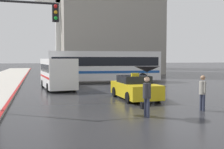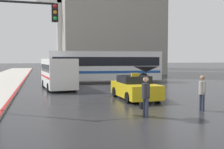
{
  "view_description": "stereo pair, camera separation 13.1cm",
  "coord_description": "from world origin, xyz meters",
  "px_view_note": "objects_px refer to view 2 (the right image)",
  "views": [
    {
      "loc": [
        -3.92,
        -8.38,
        2.33
      ],
      "look_at": [
        0.48,
        6.84,
        1.4
      ],
      "focal_mm": 42.0,
      "sensor_mm": 36.0,
      "label": 1
    },
    {
      "loc": [
        -3.79,
        -8.42,
        2.33
      ],
      "look_at": [
        0.48,
        6.84,
        1.4
      ],
      "focal_mm": 42.0,
      "sensor_mm": 36.0,
      "label": 2
    }
  ],
  "objects_px": {
    "taxi": "(135,88)",
    "pedestrian_with_umbrella": "(146,77)",
    "traffic_light": "(22,32)",
    "ambulance_van": "(58,72)",
    "monument_cross": "(60,16)",
    "city_bus": "(106,65)",
    "pedestrian_man": "(202,90)"
  },
  "relations": [
    {
      "from": "traffic_light",
      "to": "monument_cross",
      "type": "height_order",
      "value": "monument_cross"
    },
    {
      "from": "city_bus",
      "to": "pedestrian_man",
      "type": "distance_m",
      "value": 15.39
    },
    {
      "from": "city_bus",
      "to": "traffic_light",
      "type": "distance_m",
      "value": 15.3
    },
    {
      "from": "pedestrian_man",
      "to": "monument_cross",
      "type": "bearing_deg",
      "value": -169.34
    },
    {
      "from": "taxi",
      "to": "traffic_light",
      "type": "relative_size",
      "value": 0.79
    },
    {
      "from": "taxi",
      "to": "city_bus",
      "type": "xyz_separation_m",
      "value": [
        1.12,
        11.24,
        1.08
      ]
    },
    {
      "from": "pedestrian_man",
      "to": "pedestrian_with_umbrella",
      "type": "bearing_deg",
      "value": -76.68
    },
    {
      "from": "ambulance_van",
      "to": "monument_cross",
      "type": "distance_m",
      "value": 22.34
    },
    {
      "from": "monument_cross",
      "to": "pedestrian_with_umbrella",
      "type": "bearing_deg",
      "value": -88.49
    },
    {
      "from": "pedestrian_with_umbrella",
      "to": "taxi",
      "type": "bearing_deg",
      "value": -21.53
    },
    {
      "from": "ambulance_van",
      "to": "monument_cross",
      "type": "height_order",
      "value": "monument_cross"
    },
    {
      "from": "taxi",
      "to": "pedestrian_man",
      "type": "height_order",
      "value": "pedestrian_man"
    },
    {
      "from": "ambulance_van",
      "to": "city_bus",
      "type": "relative_size",
      "value": 0.5
    },
    {
      "from": "pedestrian_with_umbrella",
      "to": "ambulance_van",
      "type": "bearing_deg",
      "value": 7.32
    },
    {
      "from": "city_bus",
      "to": "traffic_light",
      "type": "bearing_deg",
      "value": 156.73
    },
    {
      "from": "pedestrian_with_umbrella",
      "to": "monument_cross",
      "type": "height_order",
      "value": "monument_cross"
    },
    {
      "from": "ambulance_van",
      "to": "monument_cross",
      "type": "xyz_separation_m",
      "value": [
        1.82,
        20.9,
        7.69
      ]
    },
    {
      "from": "pedestrian_man",
      "to": "monument_cross",
      "type": "relative_size",
      "value": 0.1
    },
    {
      "from": "city_bus",
      "to": "monument_cross",
      "type": "height_order",
      "value": "monument_cross"
    },
    {
      "from": "city_bus",
      "to": "monument_cross",
      "type": "bearing_deg",
      "value": 16.22
    },
    {
      "from": "taxi",
      "to": "pedestrian_with_umbrella",
      "type": "height_order",
      "value": "pedestrian_with_umbrella"
    },
    {
      "from": "taxi",
      "to": "traffic_light",
      "type": "xyz_separation_m",
      "value": [
        -6.06,
        -2.16,
        2.88
      ]
    },
    {
      "from": "ambulance_van",
      "to": "traffic_light",
      "type": "relative_size",
      "value": 1.09
    },
    {
      "from": "city_bus",
      "to": "taxi",
      "type": "bearing_deg",
      "value": 179.24
    },
    {
      "from": "ambulance_van",
      "to": "monument_cross",
      "type": "bearing_deg",
      "value": -100.26
    },
    {
      "from": "taxi",
      "to": "ambulance_van",
      "type": "bearing_deg",
      "value": -58.75
    },
    {
      "from": "traffic_light",
      "to": "pedestrian_man",
      "type": "bearing_deg",
      "value": -14.26
    },
    {
      "from": "ambulance_van",
      "to": "pedestrian_man",
      "type": "relative_size",
      "value": 3.47
    },
    {
      "from": "city_bus",
      "to": "traffic_light",
      "type": "height_order",
      "value": "traffic_light"
    },
    {
      "from": "city_bus",
      "to": "pedestrian_with_umbrella",
      "type": "height_order",
      "value": "city_bus"
    },
    {
      "from": "traffic_light",
      "to": "monument_cross",
      "type": "bearing_deg",
      "value": 82.38
    },
    {
      "from": "city_bus",
      "to": "pedestrian_with_umbrella",
      "type": "distance_m",
      "value": 16.03
    }
  ]
}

